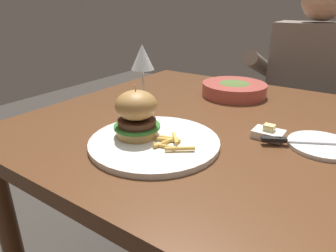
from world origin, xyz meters
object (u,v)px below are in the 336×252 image
at_px(burger_sandwich, 137,114).
at_px(wine_glass, 142,60).
at_px(bread_plate, 322,145).
at_px(diner_person, 304,111).
at_px(table_knife, 301,141).
at_px(main_plate, 154,142).
at_px(butter_dish, 268,133).
at_px(soup_bowl, 234,89).

height_order(burger_sandwich, wine_glass, wine_glass).
distance_m(bread_plate, diner_person, 0.83).
xyz_separation_m(wine_glass, diner_person, (0.38, 0.79, -0.33)).
relative_size(table_knife, diner_person, 0.18).
relative_size(main_plate, table_knife, 1.54).
bearing_deg(butter_dish, soup_bowl, 126.29).
bearing_deg(wine_glass, main_plate, -46.52).
height_order(bread_plate, soup_bowl, soup_bowl).
bearing_deg(main_plate, butter_dish, 42.34).
height_order(burger_sandwich, butter_dish, burger_sandwich).
bearing_deg(wine_glass, soup_bowl, 54.44).
height_order(bread_plate, butter_dish, butter_dish).
relative_size(wine_glass, butter_dish, 2.66).
xyz_separation_m(table_knife, butter_dish, (-0.08, 0.01, -0.00)).
xyz_separation_m(soup_bowl, diner_person, (0.17, 0.51, -0.20)).
height_order(burger_sandwich, bread_plate, burger_sandwich).
relative_size(table_knife, butter_dish, 2.73).
relative_size(wine_glass, soup_bowl, 0.86).
distance_m(main_plate, bread_plate, 0.41).
distance_m(main_plate, soup_bowl, 0.50).
distance_m(soup_bowl, diner_person, 0.57).
height_order(burger_sandwich, soup_bowl, burger_sandwich).
bearing_deg(diner_person, soup_bowl, -108.91).
bearing_deg(diner_person, bread_plate, -77.64).
bearing_deg(burger_sandwich, soup_bowl, 84.94).
distance_m(wine_glass, diner_person, 0.94).
bearing_deg(table_knife, main_plate, -147.05).
xyz_separation_m(bread_plate, table_knife, (-0.05, -0.02, 0.01)).
distance_m(wine_glass, butter_dish, 0.45).
bearing_deg(burger_sandwich, table_knife, 29.59).
bearing_deg(bread_plate, butter_dish, -171.68).
height_order(butter_dish, soup_bowl, soup_bowl).
distance_m(wine_glass, bread_plate, 0.57).
xyz_separation_m(burger_sandwich, wine_glass, (-0.16, 0.22, 0.08)).
height_order(main_plate, wine_glass, wine_glass).
xyz_separation_m(bread_plate, butter_dish, (-0.12, -0.02, 0.01)).
bearing_deg(burger_sandwich, main_plate, 5.02).
bearing_deg(soup_bowl, butter_dish, -53.71).
distance_m(burger_sandwich, table_knife, 0.40).
distance_m(wine_glass, table_knife, 0.53).
relative_size(wine_glass, bread_plate, 1.28).
bearing_deg(burger_sandwich, wine_glass, 125.26).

